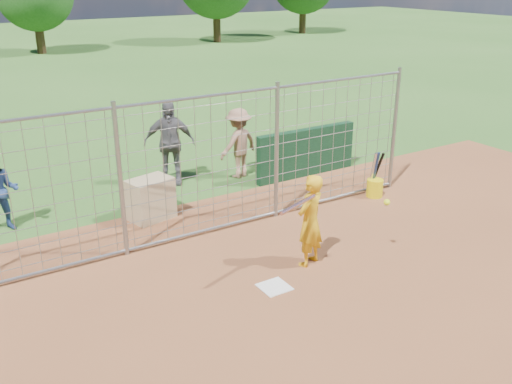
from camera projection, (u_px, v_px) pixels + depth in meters
ground at (267, 282)px, 8.71m from camera, size 100.00×100.00×0.00m
home_plate at (274, 287)px, 8.55m from camera, size 0.43×0.43×0.02m
dugout_wall at (306, 152)px, 13.03m from camera, size 2.60×0.20×1.10m
batter at (310, 221)px, 8.98m from camera, size 0.65×0.54×1.53m
bystander_b at (169, 143)px, 12.38m from camera, size 1.19×0.86×1.88m
bystander_c at (239, 143)px, 12.86m from camera, size 1.14×0.82×1.59m
equipment_bin at (151, 199)px, 10.79m from camera, size 0.90×0.71×0.80m
equipment_in_play at (321, 204)px, 8.53m from camera, size 2.10×0.41×0.35m
bucket_with_bats at (375, 185)px, 11.90m from camera, size 0.34×0.38×0.97m
backstop_fence at (204, 168)px, 9.83m from camera, size 9.08×0.08×2.60m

